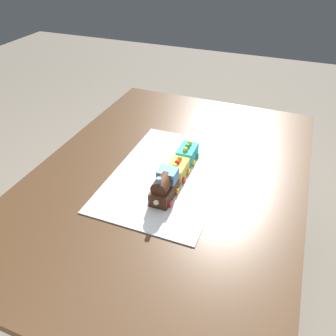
% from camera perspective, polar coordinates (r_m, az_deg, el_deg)
% --- Properties ---
extents(ground_plane, '(8.00, 8.00, 0.00)m').
position_cam_1_polar(ground_plane, '(1.81, 0.13, -20.04)').
color(ground_plane, gray).
extents(dining_table, '(1.40, 1.00, 0.74)m').
position_cam_1_polar(dining_table, '(1.33, 0.17, -4.66)').
color(dining_table, '#4C331E').
rests_on(dining_table, ground).
extents(cake_board, '(0.60, 0.40, 0.00)m').
position_cam_1_polar(cake_board, '(1.25, 0.00, -1.18)').
color(cake_board, silver).
rests_on(cake_board, dining_table).
extents(cake_locomotive, '(0.14, 0.08, 0.12)m').
position_cam_1_polar(cake_locomotive, '(1.12, -0.66, -3.20)').
color(cake_locomotive, '#472816').
rests_on(cake_locomotive, cake_board).
extents(cake_car_caboose_lemon, '(0.10, 0.08, 0.07)m').
position_cam_1_polar(cake_car_caboose_lemon, '(1.23, 1.57, -0.28)').
color(cake_car_caboose_lemon, '#F4E04C').
rests_on(cake_car_caboose_lemon, cake_board).
extents(cake_car_hopper_turquoise, '(0.10, 0.08, 0.07)m').
position_cam_1_polar(cake_car_hopper_turquoise, '(1.32, 3.33, 2.55)').
color(cake_car_hopper_turquoise, '#38B7C6').
rests_on(cake_car_hopper_turquoise, cake_board).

